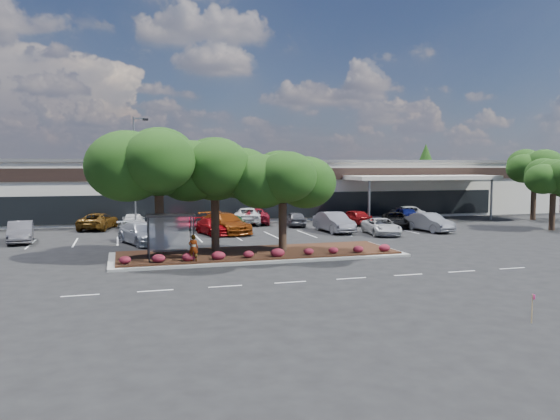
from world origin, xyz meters
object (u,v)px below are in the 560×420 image
object	(u,v)px
survey_stake	(533,305)
car_1	(142,233)
car_0	(20,232)
light_pole	(136,183)

from	to	relation	value
survey_stake	car_1	bearing A→B (deg)	117.49
car_0	car_1	xyz separation A→B (m)	(8.54, -3.32, -0.00)
survey_stake	car_1	xyz separation A→B (m)	(-12.66, 24.33, 0.11)
light_pole	survey_stake	bearing A→B (deg)	-67.15
survey_stake	light_pole	bearing A→B (deg)	112.85
survey_stake	car_0	xyz separation A→B (m)	(-21.20, 27.65, 0.11)
light_pole	car_0	bearing A→B (deg)	-161.61
survey_stake	car_1	world-z (taller)	car_1
light_pole	car_1	world-z (taller)	light_pole
light_pole	car_1	distance (m)	7.03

